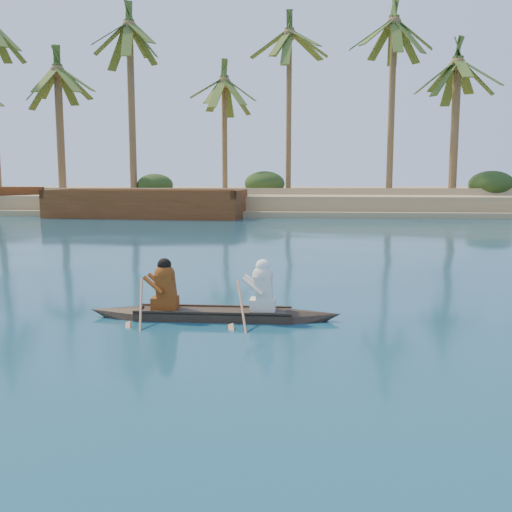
# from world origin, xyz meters

# --- Properties ---
(ground) EXTENTS (160.00, 160.00, 0.00)m
(ground) POSITION_xyz_m (0.00, 0.00, 0.00)
(ground) COLOR #0B394B
(ground) RESTS_ON ground
(sandy_embankment) EXTENTS (150.00, 51.00, 1.50)m
(sandy_embankment) POSITION_xyz_m (0.00, 46.89, 0.53)
(sandy_embankment) COLOR tan
(sandy_embankment) RESTS_ON ground
(palm_grove) EXTENTS (110.00, 14.00, 16.00)m
(palm_grove) POSITION_xyz_m (0.00, 35.00, 8.00)
(palm_grove) COLOR #486122
(palm_grove) RESTS_ON ground
(shrub_cluster) EXTENTS (100.00, 6.00, 2.40)m
(shrub_cluster) POSITION_xyz_m (0.00, 31.50, 1.20)
(shrub_cluster) COLOR #213B15
(shrub_cluster) RESTS_ON ground
(canoe) EXTENTS (4.44, 0.64, 1.22)m
(canoe) POSITION_xyz_m (1.57, -4.00, 0.24)
(canoe) COLOR #372B1E
(canoe) RESTS_ON ground
(barge_mid) EXTENTS (12.59, 4.91, 2.06)m
(barge_mid) POSITION_xyz_m (-7.14, 22.00, 0.72)
(barge_mid) COLOR brown
(barge_mid) RESTS_ON ground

